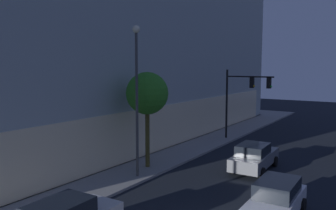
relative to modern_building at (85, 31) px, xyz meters
The scene contains 6 objects.
modern_building is the anchor object (origin of this frame).
traffic_light_far_corner 17.30m from the modern_building, 78.80° to the right, with size 0.38×4.30×6.13m.
street_lamp_sidewalk 18.23m from the modern_building, 124.20° to the right, with size 0.44×0.44×8.69m.
sidewalk_tree 16.97m from the modern_building, 120.04° to the right, with size 2.67×2.67×6.06m.
car_white 27.11m from the modern_building, 115.72° to the right, with size 4.70×2.01×1.67m.
car_grey 22.31m from the modern_building, 103.16° to the right, with size 4.81×2.21×1.72m.
Camera 1 is at (-10.22, -5.59, 6.51)m, focal length 36.92 mm.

